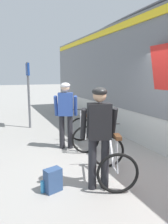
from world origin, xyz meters
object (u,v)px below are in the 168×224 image
Objects in this scene: water_bottle_by_the_backpack at (43,187)px; platform_sign_post at (28,84)px; water_bottle_near_the_bikes at (92,151)px; cyclist_near_in_dark at (99,130)px; bicycle_far_white at (83,132)px; bicycle_near_silver at (112,159)px; backpack_on_platform at (53,180)px; cyclist_far_in_blue at (66,110)px.

platform_sign_post is (0.48, 4.59, 1.52)m from water_bottle_by_the_backpack.
water_bottle_by_the_backpack reaches higher than water_bottle_near_the_bikes.
cyclist_near_in_dark is at bearing -111.18° from water_bottle_near_the_bikes.
water_bottle_near_the_bikes is (-0.01, -0.65, -0.30)m from bicycle_far_white.
bicycle_near_silver reaches higher than backpack_on_platform.
water_bottle_near_the_bikes is at bearing 39.37° from water_bottle_by_the_backpack.
backpack_on_platform is (-0.76, 0.21, -0.85)m from cyclist_near_in_dark.
water_bottle_by_the_backpack is (-1.32, 0.03, -0.30)m from bicycle_near_silver.
cyclist_far_in_blue is 0.73× the size of platform_sign_post.
cyclist_near_in_dark is 0.78m from bicycle_near_silver.
cyclist_near_in_dark is 1.45× the size of bicycle_far_white.
water_bottle_by_the_backpack is at bearing 178.53° from bicycle_near_silver.
backpack_on_platform reaches higher than water_bottle_by_the_backpack.
water_bottle_near_the_bikes is 1.94m from water_bottle_by_the_backpack.
cyclist_near_in_dark reaches higher than bicycle_far_white.
cyclist_far_in_blue is 2.78m from platform_sign_post.
cyclist_near_in_dark reaches higher than water_bottle_near_the_bikes.
cyclist_near_in_dark is 0.73× the size of platform_sign_post.
platform_sign_post is at bearing 100.23° from bicycle_near_silver.
bicycle_near_silver is at bearing 26.98° from cyclist_near_in_dark.
water_bottle_by_the_backpack is at bearing -118.32° from cyclist_far_in_blue.
bicycle_near_silver is (0.27, -1.97, -0.65)m from cyclist_far_in_blue.
water_bottle_by_the_backpack is 0.09× the size of platform_sign_post.
cyclist_near_in_dark is 1.83m from water_bottle_near_the_bikes.
cyclist_far_in_blue is 0.80m from bicycle_far_white.
water_bottle_by_the_backpack is (-0.18, 0.02, -0.10)m from backpack_on_platform.
cyclist_far_in_blue is 1.27m from water_bottle_near_the_bikes.
platform_sign_post is (0.30, 4.62, 1.42)m from backpack_on_platform.
water_bottle_by_the_backpack is at bearing -95.97° from platform_sign_post.
water_bottle_near_the_bikes is at bearing 26.05° from backpack_on_platform.
water_bottle_near_the_bikes is (0.18, 1.26, -0.30)m from bicycle_near_silver.
platform_sign_post is (-0.56, 2.66, 0.57)m from cyclist_far_in_blue.
platform_sign_post reaches higher than water_bottle_near_the_bikes.
bicycle_far_white reaches higher than water_bottle_by_the_backpack.
water_bottle_by_the_backpack is at bearing -128.71° from bicycle_far_white.
backpack_on_platform is (-1.33, -1.91, -0.20)m from bicycle_far_white.
bicycle_near_silver is 4.86m from platform_sign_post.
water_bottle_by_the_backpack is at bearing 155.37° from backpack_on_platform.
bicycle_far_white is 6.14× the size of water_bottle_near_the_bikes.
bicycle_near_silver is 0.52× the size of platform_sign_post.
cyclist_far_in_blue is 8.56× the size of water_bottle_by_the_backpack.
cyclist_far_in_blue is 1.41× the size of bicycle_near_silver.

